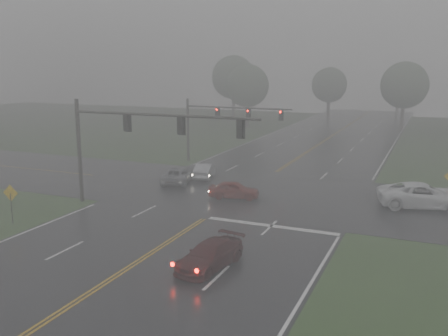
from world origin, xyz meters
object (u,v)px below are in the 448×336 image
at_px(car_grey, 178,183).
at_px(signal_gantry_far, 218,119).
at_px(sedan_silver, 205,178).
at_px(sedan_red, 234,198).
at_px(sedan_maroon, 210,267).
at_px(pickup_white, 422,207).
at_px(signal_gantry_near, 129,133).

distance_m(car_grey, signal_gantry_far, 10.33).
distance_m(sedan_silver, signal_gantry_far, 8.32).
height_order(sedan_red, signal_gantry_far, signal_gantry_far).
relative_size(sedan_silver, car_grey, 0.87).
xyz_separation_m(sedan_silver, car_grey, (-1.38, -2.51, 0.00)).
bearing_deg(sedan_silver, sedan_maroon, 101.31).
xyz_separation_m(sedan_silver, pickup_white, (18.13, -2.38, 0.00)).
xyz_separation_m(pickup_white, signal_gantry_far, (-19.81, 9.13, 4.56)).
bearing_deg(sedan_maroon, pickup_white, 68.44).
height_order(car_grey, signal_gantry_near, signal_gantry_near).
relative_size(car_grey, signal_gantry_far, 0.42).
distance_m(pickup_white, signal_gantry_near, 21.23).
relative_size(sedan_maroon, signal_gantry_near, 0.32).
distance_m(sedan_silver, signal_gantry_near, 11.76).
height_order(sedan_red, sedan_silver, sedan_silver).
bearing_deg(sedan_red, signal_gantry_far, 13.95).
bearing_deg(signal_gantry_near, pickup_white, 23.18).
xyz_separation_m(sedan_red, car_grey, (-6.34, 2.85, 0.00)).
xyz_separation_m(sedan_red, signal_gantry_near, (-5.71, -5.12, 5.30)).
bearing_deg(car_grey, signal_gantry_near, 78.32).
relative_size(car_grey, signal_gantry_near, 0.33).
height_order(sedan_maroon, signal_gantry_far, signal_gantry_far).
bearing_deg(sedan_silver, car_grey, 46.48).
relative_size(signal_gantry_near, signal_gantry_far, 1.25).
height_order(sedan_maroon, car_grey, car_grey).
distance_m(sedan_maroon, sedan_red, 13.23).
distance_m(pickup_white, signal_gantry_far, 22.29).
bearing_deg(sedan_red, sedan_maroon, -177.92).
xyz_separation_m(car_grey, signal_gantry_near, (0.62, -7.96, 5.30)).
bearing_deg(pickup_white, sedan_silver, 66.12).
xyz_separation_m(sedan_red, pickup_white, (13.18, 2.98, 0.00)).
height_order(sedan_maroon, signal_gantry_near, signal_gantry_near).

